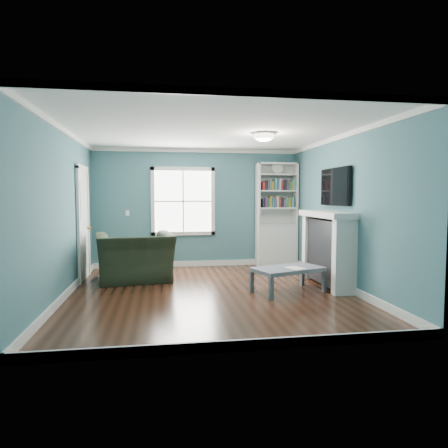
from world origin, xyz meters
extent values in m
plane|color=black|center=(0.00, 0.00, 0.00)|extent=(5.00, 5.00, 0.00)
plane|color=#3F6E76|center=(0.00, 2.50, 1.30)|extent=(4.50, 0.00, 4.50)
plane|color=#3F6E76|center=(0.00, -2.50, 1.30)|extent=(4.50, 0.00, 4.50)
plane|color=#3F6E76|center=(-2.25, 0.00, 1.30)|extent=(0.00, 5.00, 5.00)
plane|color=#3F6E76|center=(2.25, 0.00, 1.30)|extent=(0.00, 5.00, 5.00)
plane|color=white|center=(0.00, 0.00, 2.60)|extent=(5.00, 5.00, 0.00)
cube|color=white|center=(0.00, 2.48, 0.06)|extent=(4.50, 0.03, 0.12)
cube|color=white|center=(0.00, -2.48, 0.06)|extent=(4.50, 0.03, 0.12)
cube|color=white|center=(-2.23, 0.00, 0.06)|extent=(0.03, 5.00, 0.12)
cube|color=white|center=(2.23, 0.00, 0.06)|extent=(0.03, 5.00, 0.12)
cube|color=white|center=(0.00, 2.48, 2.56)|extent=(4.50, 0.04, 0.08)
cube|color=white|center=(0.00, -2.48, 2.56)|extent=(4.50, 0.04, 0.08)
cube|color=white|center=(-2.23, 0.00, 2.56)|extent=(0.04, 5.00, 0.08)
cube|color=white|center=(2.23, 0.00, 2.56)|extent=(0.04, 5.00, 0.08)
cube|color=white|center=(-0.30, 2.50, 1.45)|extent=(1.24, 0.01, 1.34)
cube|color=white|center=(-0.96, 2.48, 1.45)|extent=(0.08, 0.06, 1.50)
cube|color=white|center=(0.36, 2.48, 1.45)|extent=(0.08, 0.06, 1.50)
cube|color=white|center=(-0.30, 2.48, 0.74)|extent=(1.40, 0.06, 0.08)
cube|color=white|center=(-0.30, 2.48, 2.16)|extent=(1.40, 0.06, 0.08)
cube|color=white|center=(-0.30, 2.48, 1.45)|extent=(1.24, 0.03, 0.03)
cube|color=white|center=(-0.30, 2.48, 1.45)|extent=(0.03, 0.03, 1.34)
cube|color=silver|center=(1.77, 2.30, 0.45)|extent=(0.90, 0.35, 0.90)
cube|color=silver|center=(1.34, 2.30, 1.60)|extent=(0.04, 0.35, 1.40)
cube|color=silver|center=(2.20, 2.30, 1.60)|extent=(0.04, 0.35, 1.40)
cube|color=silver|center=(1.77, 2.46, 1.60)|extent=(0.90, 0.02, 1.40)
cube|color=silver|center=(1.77, 2.30, 2.28)|extent=(0.90, 0.35, 0.04)
cube|color=silver|center=(1.77, 2.30, 0.92)|extent=(0.84, 0.33, 0.03)
cube|color=silver|center=(1.77, 2.30, 1.30)|extent=(0.84, 0.33, 0.03)
cube|color=silver|center=(1.77, 2.30, 1.68)|extent=(0.84, 0.33, 0.03)
cube|color=silver|center=(1.77, 2.30, 2.04)|extent=(0.84, 0.33, 0.03)
cube|color=black|center=(1.77, 2.28, 1.43)|extent=(0.70, 0.25, 0.22)
cube|color=#593366|center=(1.77, 2.28, 1.81)|extent=(0.70, 0.25, 0.22)
cylinder|color=beige|center=(1.77, 2.25, 2.19)|extent=(0.26, 0.06, 0.26)
cube|color=black|center=(2.09, 0.20, 0.60)|extent=(0.30, 1.20, 1.10)
cube|color=black|center=(2.07, 0.20, 0.40)|extent=(0.22, 0.65, 0.70)
cube|color=silver|center=(2.07, -0.47, 0.60)|extent=(0.36, 0.16, 1.20)
cube|color=silver|center=(2.07, 0.87, 0.60)|extent=(0.36, 0.16, 1.20)
cube|color=silver|center=(2.05, 0.20, 1.25)|extent=(0.44, 1.58, 0.10)
cube|color=black|center=(2.20, 0.20, 1.72)|extent=(0.06, 1.10, 0.65)
cube|color=silver|center=(-2.23, 1.40, 1.02)|extent=(0.04, 0.80, 2.05)
cube|color=white|center=(-2.22, 0.95, 1.02)|extent=(0.05, 0.08, 2.13)
cube|color=white|center=(-2.22, 1.85, 1.02)|extent=(0.05, 0.08, 2.13)
cube|color=white|center=(-2.22, 1.40, 2.09)|extent=(0.05, 0.98, 0.08)
sphere|color=#BF8C3F|center=(-2.17, 1.70, 0.95)|extent=(0.07, 0.07, 0.07)
ellipsoid|color=white|center=(0.90, 0.10, 2.54)|extent=(0.34, 0.34, 0.15)
cylinder|color=white|center=(0.90, 0.10, 2.58)|extent=(0.38, 0.38, 0.03)
cube|color=white|center=(-1.50, 2.48, 1.20)|extent=(0.08, 0.01, 0.12)
imported|color=black|center=(-1.26, 1.12, 0.59)|extent=(1.47, 1.07, 1.18)
cube|color=#4E565E|center=(0.85, -0.60, 0.17)|extent=(0.08, 0.08, 0.35)
cube|color=#4E565E|center=(1.84, -0.24, 0.17)|extent=(0.08, 0.08, 0.35)
cube|color=#4E565E|center=(0.66, -0.08, 0.17)|extent=(0.08, 0.08, 0.35)
cube|color=#4E565E|center=(1.65, 0.28, 0.17)|extent=(0.08, 0.08, 0.35)
cube|color=#545C6C|center=(1.25, -0.16, 0.38)|extent=(1.26, 0.95, 0.06)
cube|color=white|center=(1.34, -0.23, 0.41)|extent=(0.34, 0.37, 0.00)
camera|label=1|loc=(-0.78, -6.33, 1.56)|focal=32.00mm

